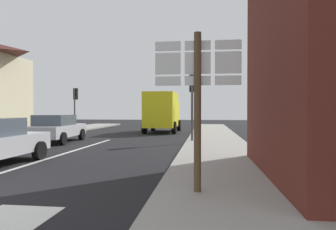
{
  "coord_description": "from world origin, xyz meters",
  "views": [
    {
      "loc": [
        5.51,
        -4.92,
        1.7
      ],
      "look_at": [
        3.67,
        9.92,
        1.48
      ],
      "focal_mm": 32.47,
      "sensor_mm": 36.0,
      "label": 1
    }
  ],
  "objects_px": {
    "sedan_far": "(56,128)",
    "traffic_light_far_left": "(75,100)",
    "traffic_light_near_right": "(192,92)",
    "route_sign_post": "(198,95)",
    "traffic_light_far_right": "(196,98)",
    "delivery_truck": "(162,111)"
  },
  "relations": [
    {
      "from": "sedan_far",
      "to": "traffic_light_far_left",
      "type": "xyz_separation_m",
      "value": [
        -2.41,
        7.8,
        1.82
      ]
    },
    {
      "from": "sedan_far",
      "to": "traffic_light_near_right",
      "type": "relative_size",
      "value": 1.2
    },
    {
      "from": "sedan_far",
      "to": "traffic_light_far_left",
      "type": "relative_size",
      "value": 1.24
    },
    {
      "from": "sedan_far",
      "to": "traffic_light_near_right",
      "type": "distance_m",
      "value": 7.48
    },
    {
      "from": "traffic_light_far_right",
      "to": "traffic_light_far_left",
      "type": "xyz_separation_m",
      "value": [
        -9.63,
        -0.1,
        -0.06
      ]
    },
    {
      "from": "sedan_far",
      "to": "traffic_light_far_left",
      "type": "bearing_deg",
      "value": 107.21
    },
    {
      "from": "traffic_light_far_right",
      "to": "traffic_light_near_right",
      "type": "xyz_separation_m",
      "value": [
        0.0,
        -7.31,
        0.02
      ]
    },
    {
      "from": "traffic_light_far_right",
      "to": "route_sign_post",
      "type": "bearing_deg",
      "value": -88.21
    },
    {
      "from": "delivery_truck",
      "to": "traffic_light_near_right",
      "type": "distance_m",
      "value": 7.97
    },
    {
      "from": "delivery_truck",
      "to": "route_sign_post",
      "type": "relative_size",
      "value": 1.57
    },
    {
      "from": "traffic_light_far_right",
      "to": "traffic_light_near_right",
      "type": "relative_size",
      "value": 0.99
    },
    {
      "from": "traffic_light_far_right",
      "to": "traffic_light_near_right",
      "type": "bearing_deg",
      "value": -90.0
    },
    {
      "from": "route_sign_post",
      "to": "delivery_truck",
      "type": "bearing_deg",
      "value": 100.32
    },
    {
      "from": "delivery_truck",
      "to": "route_sign_post",
      "type": "distance_m",
      "value": 17.79
    },
    {
      "from": "route_sign_post",
      "to": "traffic_light_near_right",
      "type": "xyz_separation_m",
      "value": [
        -0.54,
        10.05,
        0.65
      ]
    },
    {
      "from": "delivery_truck",
      "to": "traffic_light_far_right",
      "type": "bearing_deg",
      "value": -3.08
    },
    {
      "from": "sedan_far",
      "to": "traffic_light_near_right",
      "type": "xyz_separation_m",
      "value": [
        7.22,
        0.59,
        1.89
      ]
    },
    {
      "from": "traffic_light_near_right",
      "to": "traffic_light_far_right",
      "type": "bearing_deg",
      "value": 90.0
    },
    {
      "from": "delivery_truck",
      "to": "route_sign_post",
      "type": "height_order",
      "value": "route_sign_post"
    },
    {
      "from": "route_sign_post",
      "to": "traffic_light_far_left",
      "type": "distance_m",
      "value": 20.04
    },
    {
      "from": "traffic_light_near_right",
      "to": "traffic_light_far_left",
      "type": "relative_size",
      "value": 1.03
    },
    {
      "from": "traffic_light_far_right",
      "to": "sedan_far",
      "type": "bearing_deg",
      "value": -132.43
    }
  ]
}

